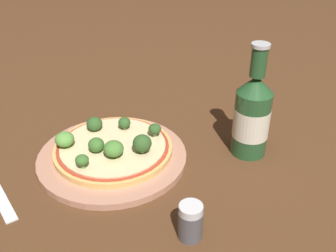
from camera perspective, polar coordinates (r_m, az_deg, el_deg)
ground_plane at (r=0.72m, az=-8.46°, el=-4.88°), size 3.00×3.00×0.00m
plate at (r=0.71m, az=-8.05°, el=-4.43°), size 0.27×0.27×0.01m
pizza at (r=0.71m, az=-7.95°, el=-3.16°), size 0.21×0.21×0.01m
broccoli_floret_0 at (r=0.67m, az=-7.90°, el=-3.28°), size 0.03×0.03×0.03m
broccoli_floret_1 at (r=0.69m, az=-10.38°, el=-2.71°), size 0.03×0.03×0.03m
broccoli_floret_2 at (r=0.72m, az=-1.93°, el=-0.46°), size 0.02×0.02×0.03m
broccoli_floret_3 at (r=0.75m, az=-6.35°, el=0.46°), size 0.02×0.02×0.02m
broccoli_floret_4 at (r=0.67m, az=-3.77°, el=-2.53°), size 0.03×0.03×0.03m
broccoli_floret_5 at (r=0.71m, az=-14.79°, el=-1.88°), size 0.03×0.03×0.03m
broccoli_floret_6 at (r=0.75m, az=-10.63°, el=0.31°), size 0.03×0.03×0.03m
broccoli_floret_7 at (r=0.65m, az=-12.38°, el=-4.89°), size 0.02×0.02×0.02m
beer_bottle at (r=0.71m, az=12.10°, el=1.57°), size 0.06×0.06×0.21m
pepper_shaker at (r=0.55m, az=3.28°, el=-13.66°), size 0.03×0.03×0.06m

